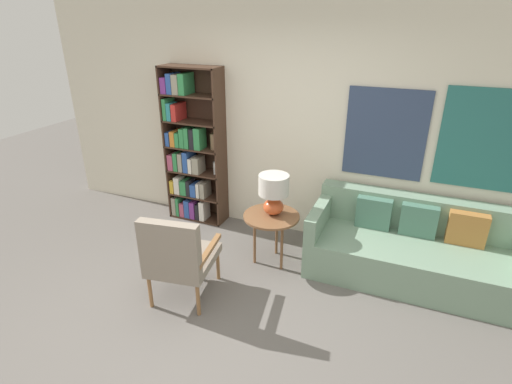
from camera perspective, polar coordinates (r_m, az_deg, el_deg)
The scene contains 7 objects.
ground_plane at distance 3.69m, azimuth -7.44°, elevation -19.07°, with size 14.00×14.00×0.00m, color #66605B.
wall_back at distance 4.68m, azimuth 4.71°, elevation 9.61°, with size 6.40×0.08×2.70m.
bookshelf at distance 5.15m, azimuth -9.37°, elevation 5.60°, with size 0.75×0.30×1.97m.
armchair at distance 3.75m, azimuth -11.11°, elevation -8.79°, with size 0.64×0.72×0.91m.
couch at distance 4.45m, azimuth 21.58°, elevation -7.68°, with size 2.08×0.89×0.78m.
side_table at distance 4.24m, azimuth 2.21°, elevation -3.97°, with size 0.60×0.60×0.58m.
table_lamp at distance 4.13m, azimuth 2.54°, elevation 0.17°, with size 0.32×0.32×0.44m.
Camera 1 is at (1.44, -2.29, 2.51)m, focal length 28.00 mm.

